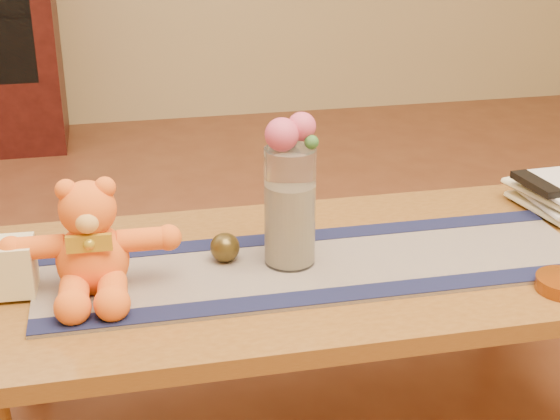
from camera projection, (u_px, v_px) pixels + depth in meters
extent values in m
cube|color=brown|center=(302.00, 270.00, 1.78)|extent=(1.40, 0.70, 0.04)
cylinder|color=brown|center=(24.00, 324.00, 2.00)|extent=(0.07, 0.07, 0.41)
cylinder|color=brown|center=(497.00, 274.00, 2.26)|extent=(0.07, 0.07, 0.41)
cube|color=#1F1947|center=(318.00, 265.00, 1.75)|extent=(1.20, 0.35, 0.01)
cube|color=#121738|center=(336.00, 295.00, 1.62)|extent=(1.20, 0.06, 0.00)
cube|color=#121738|center=(302.00, 236.00, 1.88)|extent=(1.20, 0.06, 0.00)
cube|color=beige|center=(12.00, 267.00, 1.62)|extent=(0.09, 0.09, 0.11)
cylinder|color=black|center=(8.00, 240.00, 1.59)|extent=(0.00, 0.00, 0.01)
cylinder|color=silver|center=(290.00, 207.00, 1.71)|extent=(0.11, 0.11, 0.26)
cylinder|color=beige|center=(290.00, 224.00, 1.73)|extent=(0.09, 0.09, 0.18)
sphere|color=#C74668|center=(282.00, 135.00, 1.63)|extent=(0.07, 0.07, 0.07)
sphere|color=#C74668|center=(302.00, 126.00, 1.65)|extent=(0.06, 0.06, 0.06)
sphere|color=#4E69A9|center=(291.00, 131.00, 1.68)|extent=(0.04, 0.04, 0.04)
sphere|color=#4E69A9|center=(274.00, 138.00, 1.66)|extent=(0.04, 0.04, 0.04)
sphere|color=#33662D|center=(311.00, 142.00, 1.64)|extent=(0.03, 0.03, 0.03)
sphere|color=#453717|center=(225.00, 247.00, 1.75)|extent=(0.08, 0.08, 0.06)
imported|color=#F1E9BA|center=(530.00, 210.00, 2.02)|extent=(0.20, 0.25, 0.02)
imported|color=#F1E9BA|center=(534.00, 203.00, 2.01)|extent=(0.17, 0.23, 0.02)
imported|color=#F1E9BA|center=(529.00, 196.00, 2.01)|extent=(0.21, 0.25, 0.02)
imported|color=#F1E9BA|center=(535.00, 189.00, 2.00)|extent=(0.17, 0.23, 0.02)
cube|color=black|center=(536.00, 184.00, 1.99)|extent=(0.06, 0.16, 0.02)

